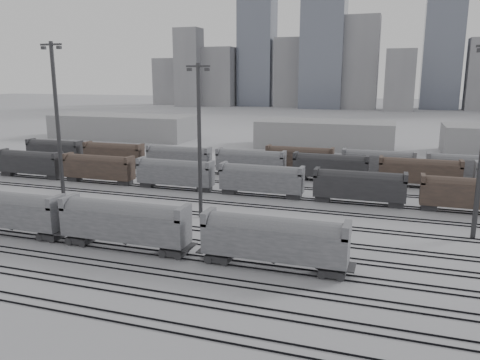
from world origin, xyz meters
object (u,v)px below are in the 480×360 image
(light_mast_c, at_px, (199,138))
(hopper_car_c, at_px, (274,238))
(hopper_car_b, at_px, (124,221))
(hopper_car_a, at_px, (10,209))

(light_mast_c, bearing_deg, hopper_car_c, -45.16)
(hopper_car_b, xyz_separation_m, hopper_car_c, (18.84, 0.00, -0.09))
(light_mast_c, bearing_deg, hopper_car_a, -143.51)
(hopper_car_b, distance_m, light_mast_c, 18.00)
(hopper_car_a, xyz_separation_m, hopper_car_c, (36.48, 0.00, 0.04))
(hopper_car_b, height_order, light_mast_c, light_mast_c)
(light_mast_c, bearing_deg, hopper_car_b, -102.26)
(hopper_car_a, height_order, light_mast_c, light_mast_c)
(hopper_car_b, distance_m, hopper_car_c, 18.84)
(hopper_car_a, relative_size, light_mast_c, 0.70)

